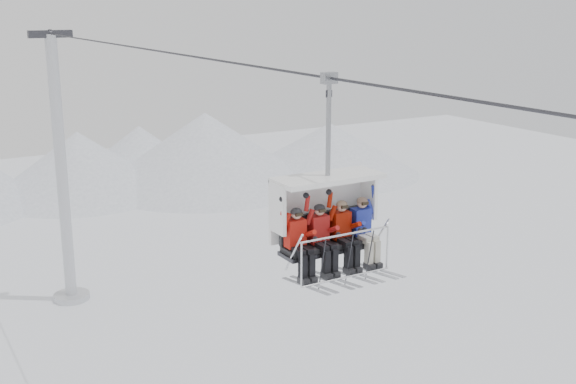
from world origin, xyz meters
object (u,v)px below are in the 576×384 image
skier_far_left (299,241)px  skier_center_right (344,232)px  chairlift_carrier (324,209)px  skier_center_left (322,237)px  lift_tower_right (63,190)px  skier_far_right (364,229)px

skier_far_left → skier_center_right: same height
chairlift_carrier → skier_center_left: (-0.25, -0.30, -0.46)m
lift_tower_right → skier_far_left: bearing=-91.9°
skier_center_left → skier_center_right: bearing=0.0°
lift_tower_right → skier_center_left: size_ratio=7.99×
skier_far_right → skier_center_right: bearing=180.0°
skier_far_left → lift_tower_right: bearing=88.1°
lift_tower_right → chairlift_carrier: bearing=-90.0°
skier_far_left → skier_center_left: same height
lift_tower_right → skier_center_right: lift_tower_right is taller
lift_tower_right → skier_far_right: size_ratio=7.99×
chairlift_carrier → skier_far_right: (0.79, -0.30, -0.46)m
lift_tower_right → chairlift_carrier: (0.00, -23.46, 4.87)m
skier_center_left → skier_center_right: same height
chairlift_carrier → lift_tower_right: bearing=90.0°
chairlift_carrier → skier_center_left: size_ratio=2.36×
lift_tower_right → skier_center_right: (0.28, -23.76, 4.41)m
skier_far_right → lift_tower_right: bearing=91.9°
skier_far_left → skier_far_right: (1.58, 0.00, 0.00)m
skier_center_left → skier_far_right: same height
lift_tower_right → skier_center_left: 24.17m
lift_tower_right → skier_center_left: bearing=-90.6°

